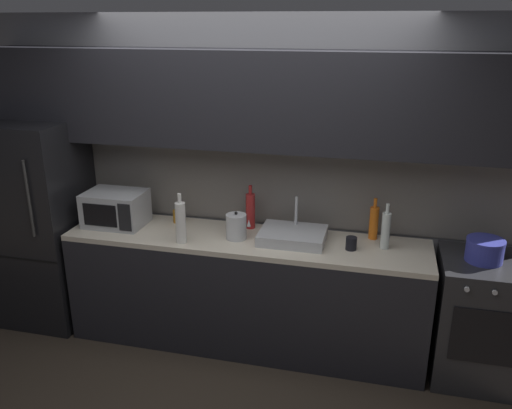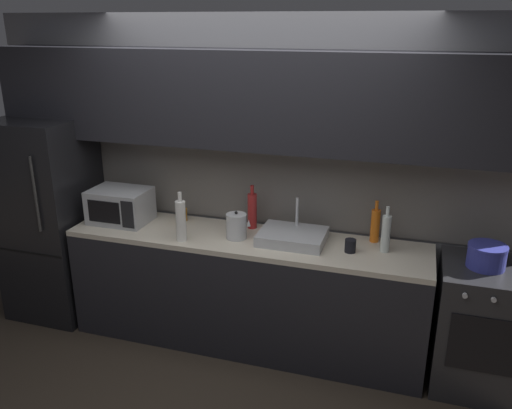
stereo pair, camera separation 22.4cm
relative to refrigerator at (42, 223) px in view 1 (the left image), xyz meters
The scene contains 14 objects.
back_wall 1.90m from the refrigerator, ahead, with size 4.47×0.44×2.50m.
counter_run 1.79m from the refrigerator, ahead, with size 2.73×0.60×0.90m.
refrigerator is the anchor object (origin of this frame).
oven_range 3.47m from the refrigerator, ahead, with size 0.60×0.62×0.90m.
microwave 0.70m from the refrigerator, ahead, with size 0.46×0.35×0.27m.
sink_basin 2.10m from the refrigerator, ahead, with size 0.48×0.38×0.30m.
kettle 1.69m from the refrigerator, ahead, with size 0.19×0.15×0.21m.
wine_bottle_red 1.76m from the refrigerator, ahead, with size 0.07×0.07×0.35m.
wine_bottle_orange 2.69m from the refrigerator, ahead, with size 0.07×0.07×0.32m.
wine_bottle_white 1.35m from the refrigerator, ahead, with size 0.08×0.08×0.38m.
wine_bottle_clear 2.77m from the refrigerator, ahead, with size 0.06×0.06×0.34m.
mug_dark 2.54m from the refrigerator, ahead, with size 0.08×0.08×0.09m, color black.
mug_amber 1.16m from the refrigerator, ahead, with size 0.09×0.09×0.10m, color #B27019.
cooking_pot 3.42m from the refrigerator, ahead, with size 0.25×0.25×0.16m.
Camera 1 is at (0.95, -2.60, 2.44)m, focal length 36.76 mm.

